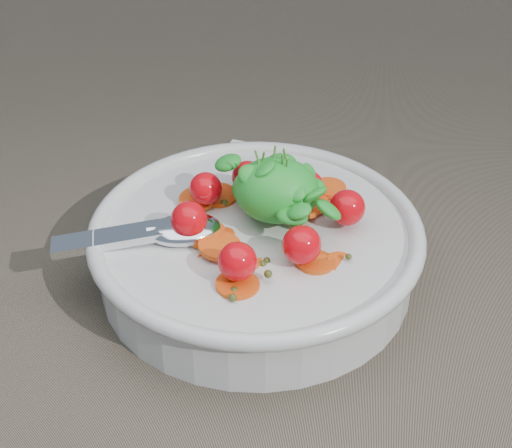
# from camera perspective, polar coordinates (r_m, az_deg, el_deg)

# --- Properties ---
(ground) EXTENTS (6.00, 6.00, 0.00)m
(ground) POSITION_cam_1_polar(r_m,az_deg,el_deg) (0.66, -2.21, -3.66)
(ground) COLOR #766954
(ground) RESTS_ON ground
(bowl) EXTENTS (0.32, 0.29, 0.13)m
(bowl) POSITION_cam_1_polar(r_m,az_deg,el_deg) (0.64, 0.02, -1.71)
(bowl) COLOR silver
(bowl) RESTS_ON ground
(napkin) EXTENTS (0.16, 0.15, 0.01)m
(napkin) POSITION_cam_1_polar(r_m,az_deg,el_deg) (0.79, 1.14, 3.76)
(napkin) COLOR white
(napkin) RESTS_ON ground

